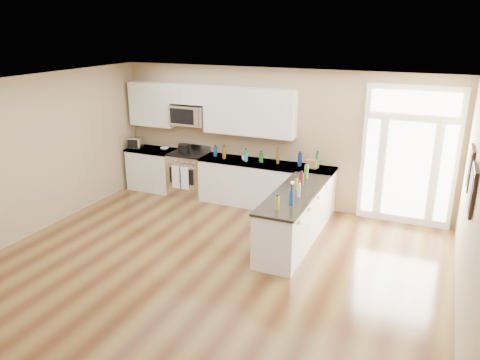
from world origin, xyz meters
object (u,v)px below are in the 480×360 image
object	(u,v)px
kitchen_range	(189,174)
toaster_oven	(136,143)
peninsula_cabinet	(294,220)
stockpot	(184,148)

from	to	relation	value
kitchen_range	toaster_oven	world-z (taller)	toaster_oven
toaster_oven	peninsula_cabinet	bearing A→B (deg)	-30.50
kitchen_range	toaster_oven	bearing A→B (deg)	-176.98
peninsula_cabinet	toaster_oven	xyz separation A→B (m)	(-4.17, 1.38, 0.63)
stockpot	toaster_oven	size ratio (longest dim) A/B	0.86
toaster_oven	stockpot	bearing A→B (deg)	-8.35
peninsula_cabinet	stockpot	xyz separation A→B (m)	(-2.97, 1.46, 0.61)
kitchen_range	toaster_oven	distance (m)	1.44
peninsula_cabinet	kitchen_range	xyz separation A→B (m)	(-2.86, 1.45, 0.04)
kitchen_range	stockpot	xyz separation A→B (m)	(-0.11, 0.01, 0.57)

